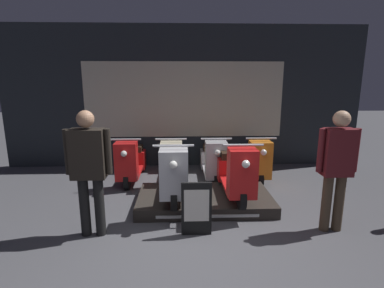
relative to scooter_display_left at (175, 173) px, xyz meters
name	(u,v)px	position (x,y,z in m)	size (l,w,h in m)	color
ground_plane	(189,251)	(0.18, -1.28, -0.57)	(30.00, 30.00, 0.00)	#4C4C51
shop_wall_back	(184,98)	(0.18, 2.39, 1.03)	(8.21, 0.09, 3.20)	#23282D
display_platform	(205,200)	(0.49, 0.05, -0.48)	(2.16, 1.18, 0.18)	#2D2823
scooter_display_left	(175,173)	(0.00, 0.00, 0.00)	(0.57, 1.58, 0.97)	black
scooter_display_right	(235,173)	(0.97, 0.00, 0.00)	(0.57, 1.58, 0.97)	black
scooter_backrow_0	(131,162)	(-0.90, 1.34, -0.18)	(0.57, 1.58, 0.97)	black
scooter_backrow_1	(172,161)	(-0.07, 1.34, -0.18)	(0.57, 1.58, 0.97)	black
scooter_backrow_2	(213,161)	(0.76, 1.34, -0.18)	(0.57, 1.58, 0.97)	black
scooter_backrow_3	(253,160)	(1.59, 1.34, -0.18)	(0.57, 1.58, 0.97)	black
person_left_browsing	(89,164)	(-1.07, -0.84, 0.41)	(0.59, 0.24, 1.66)	black
person_right_browsing	(337,163)	(2.15, -0.84, 0.38)	(0.54, 0.21, 1.65)	#473828
price_sign_board	(196,209)	(0.30, -0.89, -0.20)	(0.40, 0.04, 0.73)	black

